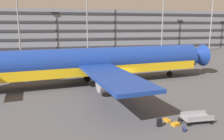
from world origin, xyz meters
TOP-DOWN VIEW (x-y plane):
  - ground_plane at (0.00, 0.00)m, footprint 600.00×600.00m
  - terminal_structure at (0.00, 52.83)m, footprint 149.25×17.06m
  - airliner at (-4.48, 2.82)m, footprint 38.81×31.38m
  - light_mast_left at (-19.79, 37.44)m, footprint 1.80×0.50m
  - light_mast_center_left at (-1.16, 37.44)m, footprint 1.80×0.50m
  - light_mast_center_right at (22.44, 37.44)m, footprint 1.80×0.50m
  - light_mast_right at (39.92, 37.44)m, footprint 1.80×0.50m
  - suitcase_upright at (-0.48, -11.73)m, footprint 0.51×0.78m
  - suitcase_silver at (-0.16, -12.64)m, footprint 0.80×0.67m
  - suitcase_red at (-1.60, -12.53)m, footprint 0.41×0.23m
  - backpack_navy at (0.48, -12.18)m, footprint 0.24×0.37m
  - backpack_black at (-0.04, -13.82)m, footprint 0.24×0.37m
  - baggage_cart at (1.90, -12.51)m, footprint 3.32×1.40m

SIDE VIEW (x-z plane):
  - ground_plane at x=0.00m, z-range 0.00..0.00m
  - suitcase_upright at x=-0.48m, z-range 0.00..0.20m
  - suitcase_silver at x=-0.16m, z-range 0.00..0.23m
  - backpack_black at x=-0.04m, z-range -0.03..0.46m
  - backpack_navy at x=0.48m, z-range -0.03..0.49m
  - suitcase_red at x=-1.60m, z-range -0.05..0.79m
  - baggage_cart at x=1.90m, z-range 0.02..0.84m
  - airliner at x=-4.48m, z-range -2.45..8.60m
  - terminal_structure at x=0.00m, z-range 0.00..13.38m
  - light_mast_right at x=39.92m, z-range 1.66..21.43m
  - light_mast_center_right at x=22.44m, z-range 1.67..21.88m
  - light_mast_left at x=-19.79m, z-range 1.70..23.79m
  - light_mast_center_left at x=-1.16m, z-range 1.74..27.16m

